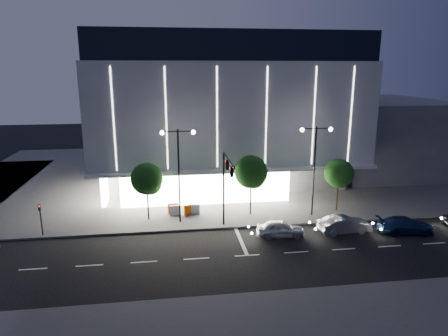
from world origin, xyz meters
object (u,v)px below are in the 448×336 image
Objects in this scene: car_lead at (280,229)px; street_lamp_west at (179,162)px; car_third at (406,225)px; street_lamp_east at (315,158)px; barrier_b at (175,210)px; traffic_mast at (226,178)px; car_second at (344,224)px; ped_signal_far at (41,216)px; tree_mid at (251,174)px; tree_left at (147,181)px; barrier_a at (189,210)px; tree_right at (339,175)px; barrier_d at (194,209)px; barrier_c at (173,208)px.

street_lamp_west is at bearing 70.04° from car_lead.
street_lamp_east is at bearing 59.91° from car_third.
barrier_b is at bearing 103.04° from street_lamp_west.
traffic_mast is 11.40m from car_second.
ped_signal_far is 19.35m from tree_mid.
tree_left reaches higher than barrier_a.
ped_signal_far reaches higher than car_second.
traffic_mast is at bearing 76.68° from car_second.
ped_signal_far reaches higher than barrier_a.
street_lamp_east is 13.28m from barrier_a.
barrier_a is at bearing 177.09° from tree_right.
street_lamp_east is 3.81m from tree_right.
barrier_d is at bearing 13.92° from ped_signal_far.
car_lead is 11.39m from barrier_c.
tree_left is 1.38× the size of car_lead.
barrier_d is (1.88, 0.03, 0.00)m from barrier_b.
barrier_c is (-0.61, 2.45, -5.31)m from street_lamp_west.
car_third is 19.65m from barrier_d.
street_lamp_west reaches higher than tree_left.
barrier_a is 0.50m from barrier_d.
tree_mid is at bearing 180.00° from tree_right.
car_second reaches higher than barrier_c.
car_second is (1.45, -4.27, -5.18)m from street_lamp_east.
tree_mid is (7.03, 1.02, -1.62)m from street_lamp_west.
tree_right is at bearing -21.16° from car_second.
car_second is at bearing -83.21° from car_lead.
barrier_d is at bearing -18.59° from barrier_c.
barrier_d is (1.46, 1.83, -5.31)m from street_lamp_west.
car_lead reaches higher than barrier_d.
ped_signal_far is 20.80m from car_lead.
street_lamp_east reaches higher than traffic_mast.
barrier_a is (-13.49, 6.06, -0.12)m from car_second.
tree_mid is at bearing 0.00° from tree_left.
car_lead is at bearing -38.32° from barrier_c.
barrier_d is at bearing 119.48° from traffic_mast.
street_lamp_east is at bearing -12.25° from barrier_c.
street_lamp_east is 16.12m from tree_left.
car_second is 4.26× the size of barrier_b.
traffic_mast reaches higher than car_second.
ped_signal_far is 2.73× the size of barrier_d.
tree_mid reaches higher than barrier_a.
street_lamp_west reaches higher than barrier_c.
car_second is at bearing -106.61° from tree_right.
barrier_a and barrier_d have the same top height.
barrier_c is at bearing 76.17° from car_third.
street_lamp_west is at bearing -138.23° from barrier_a.
barrier_a is at bearing 58.05° from car_lead.
ped_signal_far is at bearing -163.97° from barrier_d.
ped_signal_far is at bearing 79.47° from car_second.
ped_signal_far is (-16.00, 1.16, -3.14)m from traffic_mast.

